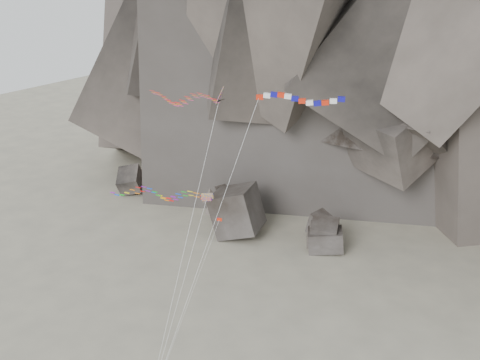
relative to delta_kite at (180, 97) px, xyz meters
The scene contains 6 objects.
ground 28.03m from the delta_kite, 51.47° to the right, with size 260.00×260.00×0.00m, color #9C957E.
boulder_field 39.16m from the delta_kite, 99.66° to the left, with size 82.20×17.34×8.65m.
delta_kite is the anchor object (origin of this frame).
banner_kite 12.17m from the delta_kite, ahead, with size 10.24×17.91×27.66m.
parafoil_kite 10.89m from the delta_kite, 162.06° to the right, with size 14.90×14.31×16.87m.
pennant_kite 16.29m from the delta_kite, 34.24° to the right, with size 1.56×14.46×14.22m.
Camera 1 is at (32.90, -42.69, 40.61)m, focal length 45.00 mm.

